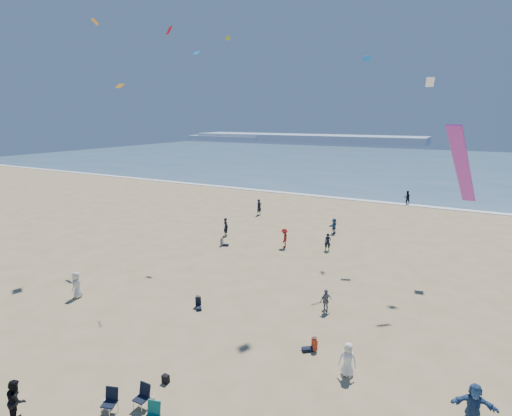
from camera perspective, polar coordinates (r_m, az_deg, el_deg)
The scene contains 11 objects.
ground at distance 19.26m, azimuth -18.52°, elevation -24.26°, with size 220.00×220.00×0.00m, color tan.
ocean at distance 106.32m, azimuth 22.09°, elevation 5.80°, with size 220.00×100.00×0.06m, color #476B84.
surf_line at distance 57.43m, azimuth 16.08°, elevation 0.95°, with size 220.00×1.20×0.08m, color white.
headland_far at distance 194.08m, azimuth 6.87°, elevation 9.90°, with size 110.00×20.00×3.20m, color #7A8EA8.
headland_near at distance 207.96m, azimuth -4.11°, elevation 9.99°, with size 40.00×14.00×2.00m, color #7A8EA8.
standing_flyers at distance 28.07m, azimuth 8.42°, elevation -9.40°, with size 30.87×57.21×1.90m.
seated_group at distance 22.54m, azimuth -3.20°, elevation -16.36°, with size 17.00×20.45×0.84m.
chair_cluster at distance 17.91m, azimuth -17.08°, elevation -25.36°, with size 2.75×1.48×1.00m.
white_tote at distance 18.74m, azimuth -20.37°, elevation -24.82°, with size 0.35×0.20×0.40m, color silver.
black_backpack at distance 19.47m, azimuth -12.79°, elevation -22.71°, with size 0.30×0.22×0.38m, color black.
kites_aloft at distance 24.44m, azimuth 21.73°, elevation 21.24°, with size 39.15×38.13×28.92m.
Camera 1 is at (11.80, -10.04, 11.43)m, focal length 28.00 mm.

